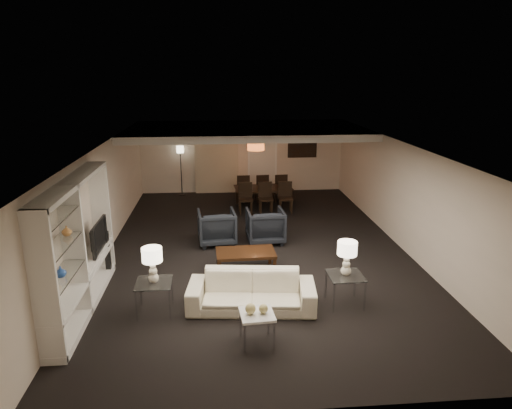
{
  "coord_description": "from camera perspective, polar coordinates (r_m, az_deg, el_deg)",
  "views": [
    {
      "loc": [
        -0.89,
        -10.2,
        4.08
      ],
      "look_at": [
        0.0,
        0.0,
        1.1
      ],
      "focal_mm": 32.0,
      "sensor_mm": 36.0,
      "label": 1
    }
  ],
  "objects": [
    {
      "name": "table_lamp_left",
      "position": [
        8.08,
        -12.79,
        -7.41
      ],
      "size": [
        0.39,
        0.39,
        0.64
      ],
      "primitive_type": null,
      "rotation": [
        0.0,
        0.0,
        -0.11
      ],
      "color": "beige",
      "rests_on": "side_table_left"
    },
    {
      "name": "sofa",
      "position": [
        8.26,
        -0.57,
        -10.79
      ],
      "size": [
        2.33,
        1.12,
        0.66
      ],
      "primitive_type": "imported",
      "rotation": [
        0.0,
        0.0,
        -0.11
      ],
      "color": "beige",
      "rests_on": "floor"
    },
    {
      "name": "table_lamp_right",
      "position": [
        8.31,
        11.27,
        -6.63
      ],
      "size": [
        0.39,
        0.39,
        0.64
      ],
      "primitive_type": null,
      "rotation": [
        0.0,
        0.0,
        -0.12
      ],
      "color": "#F3E9CD",
      "rests_on": "side_table_right"
    },
    {
      "name": "chair_nm",
      "position": [
        13.58,
        1.23,
        0.77
      ],
      "size": [
        0.44,
        0.44,
        0.93
      ],
      "primitive_type": null,
      "rotation": [
        0.0,
        0.0,
        0.02
      ],
      "color": "black",
      "rests_on": "floor"
    },
    {
      "name": "dining_table",
      "position": [
        14.25,
        0.94,
        0.88
      ],
      "size": [
        1.83,
        1.09,
        0.62
      ],
      "primitive_type": "imported",
      "rotation": [
        0.0,
        0.0,
        0.06
      ],
      "color": "black",
      "rests_on": "floor"
    },
    {
      "name": "ceiling",
      "position": [
        10.36,
        0.0,
        7.45
      ],
      "size": [
        7.0,
        11.0,
        0.02
      ],
      "primitive_type": "cube",
      "color": "silver",
      "rests_on": "ground"
    },
    {
      "name": "vase_blue",
      "position": [
        7.65,
        -23.23,
        -7.74
      ],
      "size": [
        0.17,
        0.17,
        0.17
      ],
      "primitive_type": "imported",
      "color": "blue",
      "rests_on": "media_unit"
    },
    {
      "name": "chair_fr",
      "position": [
        14.9,
        2.99,
        2.15
      ],
      "size": [
        0.47,
        0.47,
        0.93
      ],
      "primitive_type": null,
      "rotation": [
        0.0,
        0.0,
        3.25
      ],
      "color": "black",
      "rests_on": "floor"
    },
    {
      "name": "gold_gourd_b",
      "position": [
        7.18,
        0.93,
        -12.89
      ],
      "size": [
        0.14,
        0.14,
        0.14
      ],
      "primitive_type": "sphere",
      "color": "tan",
      "rests_on": "marble_table"
    },
    {
      "name": "wall_right",
      "position": [
        11.46,
        17.71,
        1.14
      ],
      "size": [
        0.02,
        11.0,
        2.5
      ],
      "primitive_type": "cube",
      "color": "beige",
      "rests_on": "ground"
    },
    {
      "name": "wall_left",
      "position": [
        10.91,
        -18.64,
        0.31
      ],
      "size": [
        0.02,
        11.0,
        2.5
      ],
      "primitive_type": "cube",
      "color": "beige",
      "rests_on": "ground"
    },
    {
      "name": "chair_fm",
      "position": [
        14.83,
        0.69,
        2.11
      ],
      "size": [
        0.47,
        0.47,
        0.93
      ],
      "primitive_type": null,
      "rotation": [
        0.0,
        0.0,
        3.25
      ],
      "color": "black",
      "rests_on": "floor"
    },
    {
      "name": "side_table_left",
      "position": [
        8.34,
        -12.53,
        -11.25
      ],
      "size": [
        0.63,
        0.63,
        0.58
      ],
      "primitive_type": null,
      "rotation": [
        0.0,
        0.0,
        0.02
      ],
      "color": "white",
      "rests_on": "floor"
    },
    {
      "name": "ceiling_soffit",
      "position": [
        13.84,
        -1.27,
        9.24
      ],
      "size": [
        7.0,
        4.0,
        0.2
      ],
      "primitive_type": "cube",
      "color": "silver",
      "rests_on": "ceiling"
    },
    {
      "name": "coffee_table",
      "position": [
        9.75,
        -1.3,
        -7.09
      ],
      "size": [
        1.26,
        0.77,
        0.44
      ],
      "primitive_type": null,
      "rotation": [
        0.0,
        0.0,
        0.04
      ],
      "color": "black",
      "rests_on": "floor"
    },
    {
      "name": "curtains",
      "position": [
        15.89,
        -4.96,
        5.72
      ],
      "size": [
        1.5,
        0.12,
        2.4
      ],
      "primitive_type": "cube",
      "color": "beige",
      "rests_on": "wall_back"
    },
    {
      "name": "vase_amber",
      "position": [
        7.9,
        -22.59,
        -3.06
      ],
      "size": [
        0.16,
        0.16,
        0.16
      ],
      "primitive_type": "imported",
      "color": "#C78542",
      "rests_on": "media_unit"
    },
    {
      "name": "chair_nl",
      "position": [
        13.53,
        -1.3,
        0.72
      ],
      "size": [
        0.43,
        0.43,
        0.93
      ],
      "primitive_type": null,
      "rotation": [
        0.0,
        0.0,
        -0.01
      ],
      "color": "black",
      "rests_on": "floor"
    },
    {
      "name": "pendant_light",
      "position": [
        13.92,
        -0.02,
        7.3
      ],
      "size": [
        0.52,
        0.52,
        0.24
      ],
      "primitive_type": "cylinder",
      "color": "#D8591E",
      "rests_on": "ceiling_soffit"
    },
    {
      "name": "painting",
      "position": [
        16.15,
        5.8,
        7.13
      ],
      "size": [
        0.95,
        0.04,
        0.65
      ],
      "primitive_type": "cube",
      "color": "#142D38",
      "rests_on": "wall_back"
    },
    {
      "name": "wall_back",
      "position": [
        15.98,
        -1.72,
        6.02
      ],
      "size": [
        7.0,
        0.02,
        2.5
      ],
      "primitive_type": "cube",
      "color": "beige",
      "rests_on": "ground"
    },
    {
      "name": "side_table_right",
      "position": [
        8.56,
        11.04,
        -10.39
      ],
      "size": [
        0.63,
        0.63,
        0.58
      ],
      "primitive_type": null,
      "rotation": [
        0.0,
        0.0,
        0.02
      ],
      "color": "white",
      "rests_on": "floor"
    },
    {
      "name": "chair_fl",
      "position": [
        14.79,
        -1.63,
        2.06
      ],
      "size": [
        0.43,
        0.43,
        0.93
      ],
      "primitive_type": null,
      "rotation": [
        0.0,
        0.0,
        3.15
      ],
      "color": "black",
      "rests_on": "floor"
    },
    {
      "name": "armchair_right",
      "position": [
        11.31,
        1.17,
        -2.67
      ],
      "size": [
        0.94,
        0.97,
        0.84
      ],
      "primitive_type": "imported",
      "rotation": [
        0.0,
        0.0,
        3.19
      ],
      "color": "black",
      "rests_on": "floor"
    },
    {
      "name": "door",
      "position": [
        16.04,
        0.8,
        5.34
      ],
      "size": [
        0.9,
        0.05,
        2.1
      ],
      "primitive_type": "cube",
      "color": "silver",
      "rests_on": "wall_back"
    },
    {
      "name": "marble_table",
      "position": [
        7.34,
        0.12,
        -15.18
      ],
      "size": [
        0.56,
        0.56,
        0.52
      ],
      "primitive_type": null,
      "rotation": [
        0.0,
        0.0,
        0.09
      ],
      "color": "silver",
      "rests_on": "floor"
    },
    {
      "name": "floor",
      "position": [
        11.03,
        0.0,
        -5.5
      ],
      "size": [
        11.0,
        11.0,
        0.0
      ],
      "primitive_type": "plane",
      "color": "black",
      "rests_on": "ground"
    },
    {
      "name": "television",
      "position": [
        9.33,
        -19.58,
        -3.78
      ],
      "size": [
        1.01,
        0.13,
        0.58
      ],
      "primitive_type": "imported",
      "rotation": [
        0.0,
        0.0,
        1.57
      ],
      "color": "black",
      "rests_on": "media_unit"
    },
    {
      "name": "media_unit",
      "position": [
        8.49,
        -21.29,
        -4.94
      ],
      "size": [
        0.38,
        3.4,
        2.35
      ],
      "primitive_type": null,
      "color": "white",
      "rests_on": "wall_left"
    },
    {
      "name": "gold_gourd_a",
      "position": [
        7.16,
        -0.7,
        -12.89
      ],
      "size": [
        0.16,
        0.16,
        0.16
      ],
      "primitive_type": "sphere",
      "color": "tan",
      "rests_on": "marble_table"
    },
    {
      "name": "floor_lamp",
      "position": [
        15.79,
        -9.35,
        4.18
      ],
      "size": [
        0.28,
        0.28,
        1.69
      ],
      "primitive_type": null,
      "rotation": [
        0.0,
        0.0,
        0.18
      ],
      "color": "black",
      "rests_on": "floor"
    },
    {
      "name": "wall_front",
      "position": [
        5.56,
        5.07,
        -14.44
      ],
      "size": [
        7.0,
        0.02,
        2.5
      ],
      "primitive_type": "cube",
      "color": "beige",
      "rests_on": "ground"
    },
    {
      "name": "floor_speaker",
      "position": [
        10.0,
        -18.08,
        -5.79
      ],
      "size": [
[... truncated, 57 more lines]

